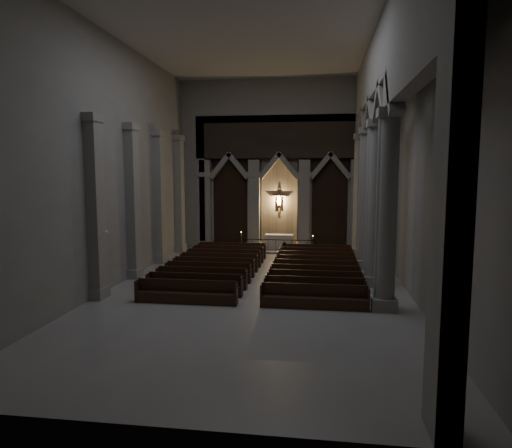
# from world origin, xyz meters

# --- Properties ---
(room) EXTENTS (24.00, 24.10, 12.00)m
(room) POSITION_xyz_m (0.00, 0.00, 7.60)
(room) COLOR #9F9D97
(room) RESTS_ON ground
(sanctuary_wall) EXTENTS (14.00, 0.77, 12.00)m
(sanctuary_wall) POSITION_xyz_m (0.00, 11.54, 6.62)
(sanctuary_wall) COLOR gray
(sanctuary_wall) RESTS_ON ground
(right_arcade) EXTENTS (1.00, 24.00, 12.00)m
(right_arcade) POSITION_xyz_m (5.50, 1.33, 7.83)
(right_arcade) COLOR gray
(right_arcade) RESTS_ON ground
(left_pilasters) EXTENTS (0.60, 13.00, 8.03)m
(left_pilasters) POSITION_xyz_m (-6.75, 3.50, 3.91)
(left_pilasters) COLOR gray
(left_pilasters) RESTS_ON ground
(sanctuary_step) EXTENTS (8.50, 2.60, 0.15)m
(sanctuary_step) POSITION_xyz_m (0.00, 10.60, 0.07)
(sanctuary_step) COLOR gray
(sanctuary_step) RESTS_ON ground
(altar) EXTENTS (1.99, 0.79, 1.01)m
(altar) POSITION_xyz_m (0.10, 10.69, 0.66)
(altar) COLOR beige
(altar) RESTS_ON sanctuary_step
(altar_rail) EXTENTS (5.35, 0.09, 1.05)m
(altar_rail) POSITION_xyz_m (0.00, 9.21, 0.70)
(altar_rail) COLOR black
(altar_rail) RESTS_ON ground
(candle_stand_left) EXTENTS (0.26, 0.26, 1.52)m
(candle_stand_left) POSITION_xyz_m (-2.32, 9.03, 0.41)
(candle_stand_left) COLOR #B46E37
(candle_stand_left) RESTS_ON ground
(candle_stand_right) EXTENTS (0.22, 0.22, 1.29)m
(candle_stand_right) POSITION_xyz_m (2.47, 9.66, 0.35)
(candle_stand_right) COLOR #B46E37
(candle_stand_right) RESTS_ON ground
(pews) EXTENTS (9.82, 10.82, 0.98)m
(pews) POSITION_xyz_m (0.00, 2.44, 0.32)
(pews) COLOR black
(pews) RESTS_ON ground
(worshipper) EXTENTS (0.53, 0.46, 1.24)m
(worshipper) POSITION_xyz_m (0.80, 6.83, 0.62)
(worshipper) COLOR black
(worshipper) RESTS_ON ground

